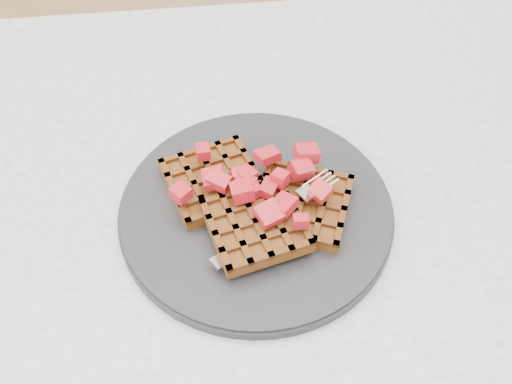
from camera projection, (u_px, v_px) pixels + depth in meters
table at (338, 238)px, 0.78m from camera, size 1.20×0.80×0.75m
plate at (256, 210)px, 0.65m from camera, size 0.31×0.31×0.02m
waffles at (257, 202)px, 0.63m from camera, size 0.22×0.20×0.03m
strawberry_pile at (256, 184)px, 0.62m from camera, size 0.15×0.15×0.02m
fork at (284, 219)px, 0.62m from camera, size 0.16×0.12×0.02m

